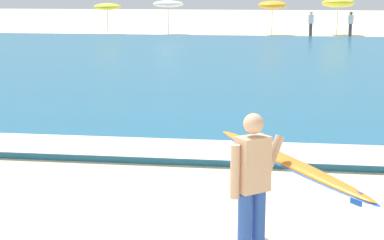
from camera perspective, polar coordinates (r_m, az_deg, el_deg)
The scene contains 9 objects.
sea at distance 24.49m, azimuth 3.77°, elevation 5.12°, with size 120.00×28.00×0.14m, color #1E6084.
surf_foam at distance 11.36m, azimuth -1.18°, elevation -2.60°, with size 120.00×1.38×0.01m, color white.
surfer_with_board at distance 6.84m, azimuth 7.07°, elevation -4.99°, with size 1.89×2.23×1.73m.
beach_umbrella_0 at distance 41.59m, azimuth -7.78°, elevation 10.24°, with size 1.73×1.74×2.00m.
beach_umbrella_1 at distance 41.04m, azimuth -2.20°, elevation 10.57°, with size 1.98×1.99×2.20m.
beach_umbrella_2 at distance 40.80m, azimuth 7.38°, elevation 10.40°, with size 1.81×1.83×2.19m.
beach_umbrella_3 at distance 41.53m, azimuth 13.24°, elevation 10.37°, with size 2.08×2.12×2.38m.
beachgoer_near_row_left at distance 39.25m, azimuth 10.83°, elevation 8.68°, with size 0.32×0.20×1.58m.
beachgoer_near_row_mid at distance 39.50m, azimuth 14.31°, elevation 8.54°, with size 0.32×0.20×1.58m.
Camera 1 is at (1.74, -5.78, 3.02)m, focal length 58.24 mm.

